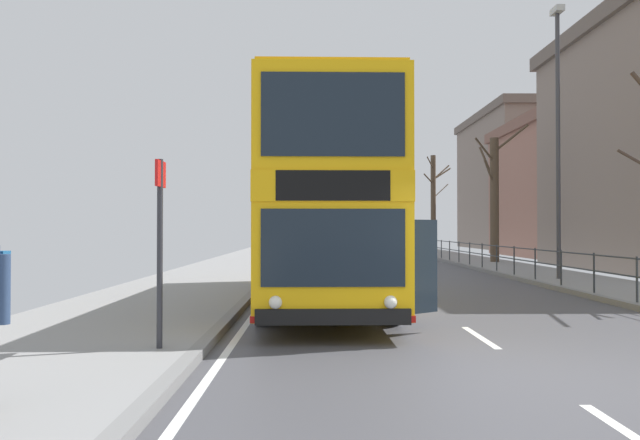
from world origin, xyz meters
The scene contains 9 objects.
ground centered at (-0.72, 0.00, 0.04)m, with size 15.80×140.00×0.20m.
double_decker_bus_main centered at (-2.48, 6.83, 2.30)m, with size 3.27×10.27×4.40m.
pedestrian_railing_far_kerb centered at (4.45, 15.27, 0.83)m, with size 0.05×34.82×1.02m.
bus_stop_sign_near centered at (-4.81, 1.03, 1.73)m, with size 0.08×0.44×2.58m.
street_lamp_far_side centered at (5.32, 12.46, 5.23)m, with size 0.28×0.60×8.94m.
bare_tree_far_01 centered at (6.34, 22.84, 3.40)m, with size 2.82×1.92×6.83m.
bare_tree_far_02 centered at (5.66, 34.75, 3.68)m, with size 2.25×1.97×6.78m.
background_building_00 centered at (15.91, 30.86, 4.42)m, with size 11.77×13.32×8.79m.
background_building_02 centered at (17.77, 47.21, 6.16)m, with size 11.68×16.24×12.27m.
Camera 1 is at (-2.71, -7.22, 1.76)m, focal length 33.91 mm.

